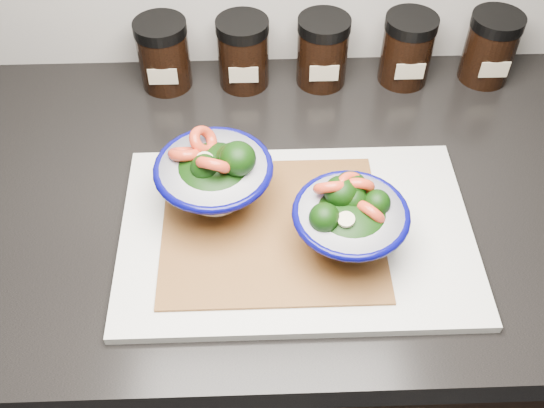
{
  "coord_description": "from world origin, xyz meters",
  "views": [
    {
      "loc": [
        -0.13,
        0.85,
        1.54
      ],
      "look_at": [
        -0.11,
        1.37,
        0.96
      ],
      "focal_mm": 42.0,
      "sensor_mm": 36.0,
      "label": 1
    }
  ],
  "objects_px": {
    "bowl_right": "(349,220)",
    "spice_jar_b": "(243,53)",
    "cutting_board": "(296,233)",
    "bowl_left": "(215,177)",
    "spice_jar_a": "(164,54)",
    "spice_jar_c": "(322,51)",
    "spice_jar_e": "(490,48)",
    "spice_jar_d": "(407,49)"
  },
  "relations": [
    {
      "from": "bowl_right",
      "to": "spice_jar_e",
      "type": "distance_m",
      "value": 0.44
    },
    {
      "from": "cutting_board",
      "to": "spice_jar_d",
      "type": "relative_size",
      "value": 3.98
    },
    {
      "from": "cutting_board",
      "to": "bowl_left",
      "type": "distance_m",
      "value": 0.13
    },
    {
      "from": "spice_jar_c",
      "to": "spice_jar_d",
      "type": "height_order",
      "value": "same"
    },
    {
      "from": "spice_jar_a",
      "to": "cutting_board",
      "type": "bearing_deg",
      "value": -59.73
    },
    {
      "from": "spice_jar_c",
      "to": "bowl_left",
      "type": "bearing_deg",
      "value": -120.2
    },
    {
      "from": "spice_jar_c",
      "to": "spice_jar_d",
      "type": "xyz_separation_m",
      "value": [
        0.13,
        0.0,
        0.0
      ]
    },
    {
      "from": "bowl_right",
      "to": "spice_jar_b",
      "type": "relative_size",
      "value": 1.25
    },
    {
      "from": "spice_jar_b",
      "to": "spice_jar_e",
      "type": "bearing_deg",
      "value": 0.0
    },
    {
      "from": "bowl_left",
      "to": "spice_jar_e",
      "type": "bearing_deg",
      "value": 32.94
    },
    {
      "from": "spice_jar_c",
      "to": "spice_jar_e",
      "type": "bearing_deg",
      "value": 0.0
    },
    {
      "from": "cutting_board",
      "to": "spice_jar_e",
      "type": "height_order",
      "value": "spice_jar_e"
    },
    {
      "from": "spice_jar_d",
      "to": "spice_jar_e",
      "type": "relative_size",
      "value": 1.0
    },
    {
      "from": "cutting_board",
      "to": "spice_jar_a",
      "type": "height_order",
      "value": "spice_jar_a"
    },
    {
      "from": "bowl_left",
      "to": "bowl_right",
      "type": "xyz_separation_m",
      "value": [
        0.16,
        -0.07,
        -0.0
      ]
    },
    {
      "from": "bowl_left",
      "to": "bowl_right",
      "type": "relative_size",
      "value": 1.08
    },
    {
      "from": "bowl_right",
      "to": "spice_jar_a",
      "type": "xyz_separation_m",
      "value": [
        -0.25,
        0.35,
        -0.0
      ]
    },
    {
      "from": "bowl_right",
      "to": "spice_jar_c",
      "type": "bearing_deg",
      "value": 90.25
    },
    {
      "from": "spice_jar_c",
      "to": "spice_jar_d",
      "type": "distance_m",
      "value": 0.13
    },
    {
      "from": "spice_jar_a",
      "to": "spice_jar_d",
      "type": "distance_m",
      "value": 0.38
    },
    {
      "from": "bowl_left",
      "to": "spice_jar_e",
      "type": "relative_size",
      "value": 1.34
    },
    {
      "from": "bowl_right",
      "to": "bowl_left",
      "type": "bearing_deg",
      "value": 155.33
    },
    {
      "from": "cutting_board",
      "to": "spice_jar_d",
      "type": "height_order",
      "value": "spice_jar_d"
    },
    {
      "from": "spice_jar_d",
      "to": "spice_jar_e",
      "type": "bearing_deg",
      "value": 0.0
    },
    {
      "from": "spice_jar_a",
      "to": "spice_jar_e",
      "type": "relative_size",
      "value": 1.0
    },
    {
      "from": "bowl_left",
      "to": "spice_jar_e",
      "type": "xyz_separation_m",
      "value": [
        0.43,
        0.28,
        -0.01
      ]
    },
    {
      "from": "bowl_left",
      "to": "bowl_right",
      "type": "height_order",
      "value": "bowl_left"
    },
    {
      "from": "spice_jar_b",
      "to": "spice_jar_c",
      "type": "xyz_separation_m",
      "value": [
        0.12,
        0.0,
        0.0
      ]
    },
    {
      "from": "bowl_right",
      "to": "spice_jar_a",
      "type": "height_order",
      "value": "bowl_right"
    },
    {
      "from": "spice_jar_c",
      "to": "spice_jar_b",
      "type": "bearing_deg",
      "value": 180.0
    },
    {
      "from": "spice_jar_c",
      "to": "cutting_board",
      "type": "bearing_deg",
      "value": -100.29
    },
    {
      "from": "spice_jar_c",
      "to": "bowl_right",
      "type": "bearing_deg",
      "value": -89.75
    },
    {
      "from": "bowl_left",
      "to": "spice_jar_c",
      "type": "xyz_separation_m",
      "value": [
        0.16,
        0.28,
        -0.01
      ]
    },
    {
      "from": "spice_jar_d",
      "to": "spice_jar_a",
      "type": "bearing_deg",
      "value": 180.0
    },
    {
      "from": "bowl_left",
      "to": "spice_jar_b",
      "type": "xyz_separation_m",
      "value": [
        0.04,
        0.28,
        -0.01
      ]
    },
    {
      "from": "spice_jar_b",
      "to": "spice_jar_d",
      "type": "distance_m",
      "value": 0.26
    },
    {
      "from": "spice_jar_a",
      "to": "spice_jar_e",
      "type": "height_order",
      "value": "same"
    },
    {
      "from": "spice_jar_a",
      "to": "spice_jar_b",
      "type": "distance_m",
      "value": 0.12
    },
    {
      "from": "spice_jar_c",
      "to": "spice_jar_d",
      "type": "relative_size",
      "value": 1.0
    },
    {
      "from": "spice_jar_d",
      "to": "spice_jar_b",
      "type": "bearing_deg",
      "value": 180.0
    },
    {
      "from": "bowl_left",
      "to": "spice_jar_c",
      "type": "bearing_deg",
      "value": 59.8
    },
    {
      "from": "spice_jar_d",
      "to": "spice_jar_e",
      "type": "height_order",
      "value": "same"
    }
  ]
}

